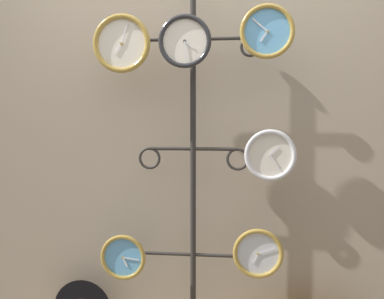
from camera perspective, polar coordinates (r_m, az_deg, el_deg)
name	(u,v)px	position (r m, az deg, el deg)	size (l,w,h in m)	color
shop_wall	(196,115)	(2.70, 0.53, 4.44)	(4.40, 0.04, 2.80)	gray
display_stand	(193,222)	(2.61, 0.13, -9.25)	(0.78, 0.33, 2.12)	#282623
clock_top_left	(122,44)	(2.55, -8.91, 13.15)	(0.32, 0.04, 0.32)	silver
clock_top_center	(185,41)	(2.48, -0.91, 13.58)	(0.29, 0.04, 0.29)	silver
clock_top_right	(267,31)	(2.45, 9.53, 14.56)	(0.29, 0.04, 0.29)	#60A8DB
clock_middle_right	(270,155)	(2.43, 9.90, -0.71)	(0.28, 0.04, 0.28)	silver
clock_bottom_left	(123,257)	(2.66, -8.72, -13.35)	(0.26, 0.04, 0.26)	#60A8DB
clock_bottom_right	(258,253)	(2.55, 8.38, -12.91)	(0.28, 0.04, 0.28)	silver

